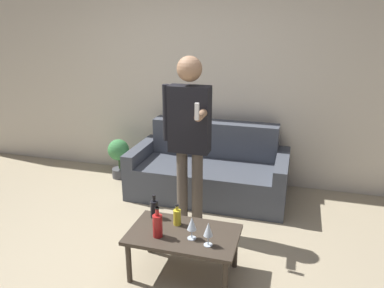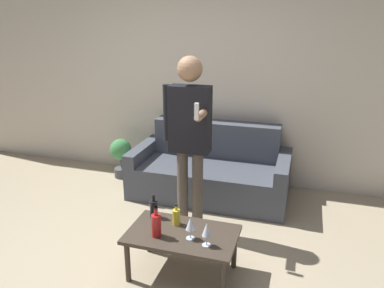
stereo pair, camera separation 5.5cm
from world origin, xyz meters
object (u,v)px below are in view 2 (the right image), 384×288
Objects in this scene: bottle_orange at (156,225)px; person_standing_front at (189,131)px; couch at (211,170)px; coffee_table at (182,238)px.

person_standing_front is at bearing 88.41° from bottle_orange.
person_standing_front is at bearing -89.88° from couch.
coffee_table is 0.51× the size of person_standing_front.
bottle_orange reaches higher than coffee_table.
couch reaches higher than bottle_orange.
coffee_table is (0.16, -1.53, 0.05)m from couch.
person_standing_front is (0.00, -0.85, 0.73)m from couch.
bottle_orange is (-0.18, -0.10, 0.15)m from coffee_table.
person_standing_front is at bearing 102.77° from coffee_table.
bottle_orange is at bearing -150.69° from coffee_table.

